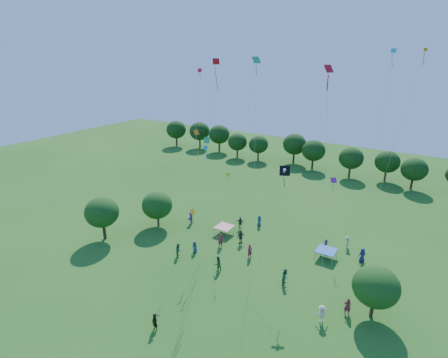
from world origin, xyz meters
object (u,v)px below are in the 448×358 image
near_tree_west (102,212)px  tent_blue (326,251)px  tent_red_stripe (224,227)px  man_in_black (155,322)px  near_tree_north (157,205)px  red_high_kite (213,95)px  near_tree_east (376,287)px  pirate_kite (284,173)px

near_tree_west → tent_blue: bearing=22.8°
near_tree_west → tent_red_stripe: size_ratio=2.66×
near_tree_west → man_in_black: bearing=-26.9°
near_tree_west → near_tree_north: 7.48m
red_high_kite → tent_blue: bearing=11.6°
tent_red_stripe → near_tree_east: bearing=-17.0°
near_tree_west → tent_blue: near_tree_west is taller
tent_red_stripe → red_high_kite: 17.83m
near_tree_north → tent_blue: 23.39m
tent_red_stripe → pirate_kite: pirate_kite is taller
tent_red_stripe → man_in_black: 18.80m
man_in_black → tent_blue: bearing=72.8°
near_tree_east → pirate_kite: 13.62m
near_tree_north → tent_red_stripe: size_ratio=2.36×
tent_red_stripe → man_in_black: man_in_black is taller
near_tree_east → tent_blue: 10.40m
near_tree_north → man_in_black: near_tree_north is taller
pirate_kite → red_high_kite: 12.77m
near_tree_west → red_high_kite: bearing=34.0°
near_tree_east → red_high_kite: size_ratio=0.25×
near_tree_north → near_tree_east: size_ratio=0.98×
near_tree_north → near_tree_east: (29.47, -3.08, 0.12)m
tent_red_stripe → man_in_black: (4.26, -18.31, -0.18)m
tent_red_stripe → near_tree_west: bearing=-142.8°
pirate_kite → near_tree_east: bearing=-12.9°
man_in_black → red_high_kite: bearing=114.4°
near_tree_west → tent_blue: 28.77m
near_tree_north → pirate_kite: 20.71m
near_tree_east → tent_red_stripe: size_ratio=2.40×
man_in_black → pirate_kite: 18.91m
near_tree_west → near_tree_east: near_tree_west is taller
tent_blue → red_high_kite: red_high_kite is taller
tent_blue → pirate_kite: bearing=-126.8°
near_tree_east → man_in_black: bearing=-142.9°
man_in_black → red_high_kite: 25.07m
near_tree_west → red_high_kite: red_high_kite is taller
red_high_kite → near_tree_west: bearing=-146.0°
man_in_black → pirate_kite: size_ratio=0.15×
near_tree_east → tent_red_stripe: (-20.27, 6.21, -2.35)m
man_in_black → red_high_kite: size_ratio=0.08×
tent_red_stripe → tent_blue: bearing=6.0°
red_high_kite → near_tree_east: bearing=-12.7°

